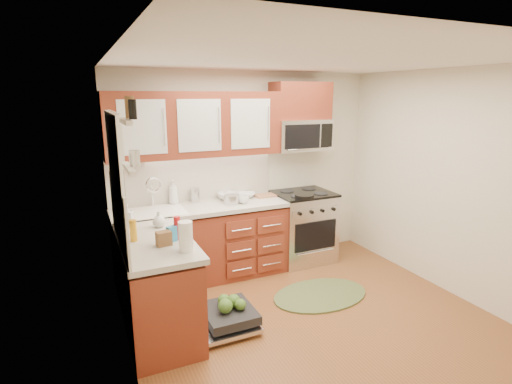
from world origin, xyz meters
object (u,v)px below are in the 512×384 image
paper_towel_roll (186,236)px  cup (243,199)px  range (303,227)px  upper_cabinets (195,124)px  sink (158,222)px  skillet (304,196)px  bowl_b (228,196)px  dishwasher (225,318)px  stock_pot (232,199)px  cutting_board (266,195)px  bowl_a (246,195)px  rug (320,295)px  microwave (301,135)px

paper_towel_roll → cup: 1.58m
range → upper_cabinets: bearing=174.1°
upper_cabinets → sink: bearing=-163.6°
skillet → bowl_b: size_ratio=0.89×
sink → dishwasher: bearing=-70.8°
stock_pot → skillet: bearing=-12.3°
upper_cabinets → paper_towel_roll: 1.74m
cutting_board → cup: 0.46m
cutting_board → cup: cup is taller
upper_cabinets → dishwasher: 2.19m
sink → cutting_board: 1.44m
skillet → bowl_a: 0.75m
paper_towel_roll → rug: bearing=11.2°
sink → cutting_board: size_ratio=2.11×
paper_towel_roll → skillet: bearing=30.3°
microwave → skillet: size_ratio=3.15×
skillet → bowl_b: (-0.86, 0.42, -0.01)m
range → cutting_board: (-0.50, 0.12, 0.46)m
skillet → bowl_b: 0.95m
skillet → stock_pot: size_ratio=1.29×
range → microwave: size_ratio=1.25×
dishwasher → cup: bearing=58.5°
upper_cabinets → range: bearing=-5.9°
rug → cup: cup is taller
sink → bowl_b: (0.93, 0.18, 0.17)m
paper_towel_roll → microwave: bearing=36.2°
upper_cabinets → microwave: size_ratio=2.70×
upper_cabinets → rug: size_ratio=1.82×
paper_towel_roll → cup: (1.03, 1.20, -0.08)m
stock_pot → cutting_board: (0.54, 0.17, -0.05)m
upper_cabinets → bowl_b: (0.40, 0.03, -0.91)m
bowl_b → cup: bearing=-70.0°
dishwasher → paper_towel_roll: size_ratio=2.69×
bowl_b → dishwasher: bearing=-112.5°
skillet → bowl_a: bearing=145.9°
microwave → paper_towel_roll: microwave is taller
microwave → skillet: 0.83m
paper_towel_roll → bowl_b: bearing=57.6°
dishwasher → skillet: size_ratio=2.90×
stock_pot → bowl_b: (0.04, 0.22, -0.01)m
range → paper_towel_roll: (-1.93, -1.29, 0.58)m
range → microwave: bearing=90.0°
sink → paper_towel_roll: paper_towel_roll is taller
bowl_a → bowl_b: (-0.24, 0.00, 0.01)m
microwave → sink: bearing=-176.1°
upper_cabinets → dishwasher: (-0.13, -1.27, -1.77)m
sink → skillet: size_ratio=2.57×
cutting_board → paper_towel_roll: (-1.43, -1.41, 0.12)m
cup → paper_towel_roll: bearing=-130.5°
dishwasher → sink: bearing=109.2°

